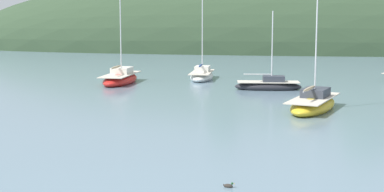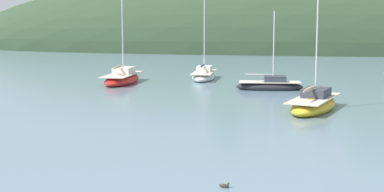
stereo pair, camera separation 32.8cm
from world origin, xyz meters
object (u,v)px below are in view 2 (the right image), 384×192
sailboat_red_portside (122,79)px  sailboat_cream_ketch (270,86)px  sailboat_grey_yawl (314,104)px  sailboat_blue_center (204,75)px  duck_straggler (225,186)px

sailboat_red_portside → sailboat_cream_ketch: (13.04, -3.08, -0.08)m
sailboat_grey_yawl → sailboat_red_portside: sailboat_red_portside is taller
sailboat_blue_center → sailboat_red_portside: 7.97m
duck_straggler → sailboat_cream_ketch: bearing=85.2°
sailboat_blue_center → sailboat_grey_yawl: bearing=-63.3°
sailboat_red_portside → duck_straggler: sailboat_red_portside is taller
sailboat_blue_center → duck_straggler: (3.71, -34.47, -0.32)m
sailboat_red_portside → sailboat_blue_center: bearing=28.6°
sailboat_blue_center → sailboat_grey_yawl: 19.05m
sailboat_red_portside → sailboat_cream_ketch: size_ratio=1.50×
sailboat_red_portside → sailboat_cream_ketch: 13.40m
sailboat_blue_center → sailboat_cream_ketch: (6.04, -6.90, -0.04)m
sailboat_cream_ketch → duck_straggler: bearing=-94.8°
sailboat_cream_ketch → duck_straggler: (-2.34, -27.57, -0.29)m
sailboat_grey_yawl → sailboat_cream_ketch: (-2.53, 10.12, -0.08)m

